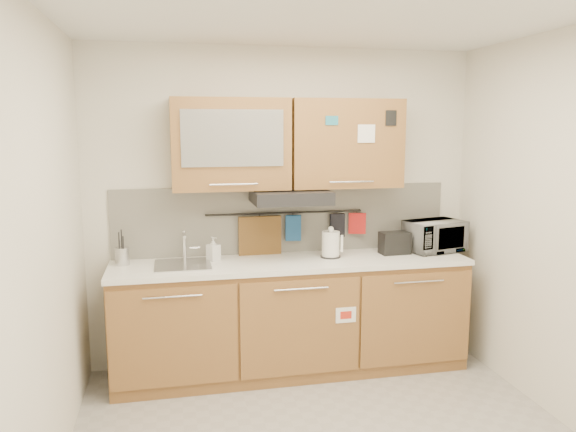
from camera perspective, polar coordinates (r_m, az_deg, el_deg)
name	(u,v)px	position (r m, az deg, el deg)	size (l,w,h in m)	color
ceiling	(340,7)	(3.23, 5.28, 20.36)	(3.20, 3.20, 0.00)	white
wall_back	(284,207)	(4.67, -0.40, 0.90)	(3.20, 3.20, 0.00)	silver
wall_left	(39,257)	(3.17, -23.97, -3.84)	(3.00, 3.00, 0.00)	silver
base_cabinet	(292,322)	(4.60, 0.40, -10.75)	(2.80, 0.64, 0.88)	brown
countertop	(292,263)	(4.45, 0.41, -4.77)	(2.82, 0.62, 0.04)	white
backsplash	(284,219)	(4.67, -0.37, -0.33)	(2.80, 0.02, 0.56)	silver
upper_cabinets	(288,144)	(4.45, -0.01, 7.35)	(1.82, 0.37, 0.70)	brown
range_hood	(290,197)	(4.41, 0.25, 1.99)	(0.60, 0.46, 0.10)	black
sink	(183,265)	(4.36, -10.63, -4.87)	(0.42, 0.40, 0.26)	silver
utensil_rail	(285,213)	(4.63, -0.27, 0.32)	(0.02, 0.02, 1.30)	black
utensil_crock	(122,256)	(4.47, -16.50, -3.90)	(0.13, 0.13, 0.27)	silver
kettle	(331,245)	(4.54, 4.37, -2.96)	(0.19, 0.18, 0.25)	white
toaster	(395,243)	(4.73, 10.78, -2.68)	(0.25, 0.16, 0.18)	black
microwave	(434,236)	(4.90, 14.65, -1.98)	(0.47, 0.32, 0.26)	#999999
soap_bottle	(213,249)	(4.46, -7.60, -3.31)	(0.08, 0.09, 0.19)	#999999
cutting_board	(260,243)	(4.62, -2.86, -2.71)	(0.35, 0.03, 0.44)	brown
oven_mitt	(293,228)	(4.65, 0.54, -1.22)	(0.13, 0.03, 0.21)	navy
dark_pouch	(337,225)	(4.74, 5.02, -0.95)	(0.13, 0.04, 0.20)	black
pot_holder	(357,223)	(4.79, 7.04, -0.75)	(0.14, 0.02, 0.18)	#AD1817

